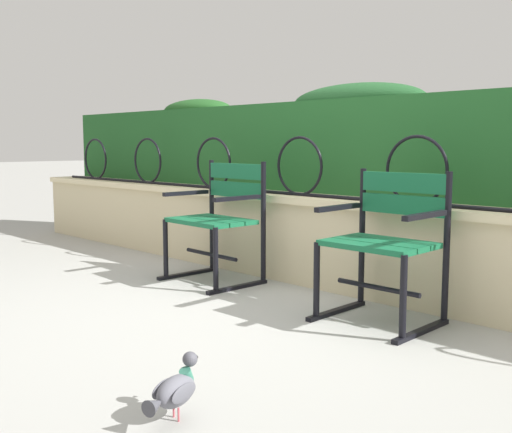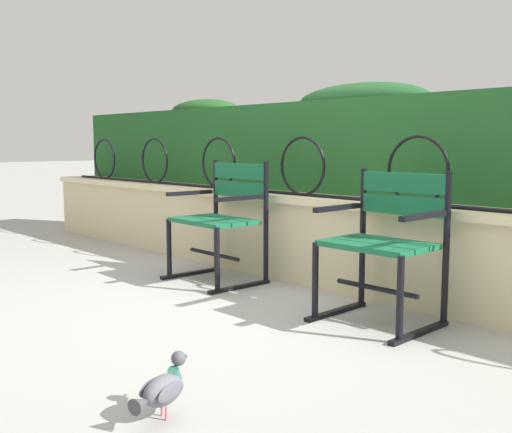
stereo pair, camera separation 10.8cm
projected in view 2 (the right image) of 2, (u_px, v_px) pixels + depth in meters
ground_plane at (240, 310)px, 3.62m from camera, size 60.00×60.00×0.00m
stone_wall at (337, 242)px, 4.19m from camera, size 7.59×0.41×0.62m
iron_arch_fence at (306, 170)px, 4.24m from camera, size 7.04×0.02×0.42m
hedge_row at (377, 142)px, 4.40m from camera, size 7.44×0.51×0.81m
park_chair_left at (222, 216)px, 4.37m from camera, size 0.64×0.54×0.86m
park_chair_right at (386, 240)px, 3.35m from camera, size 0.60×0.53×0.84m
pigeon_far_side at (163, 389)px, 2.18m from camera, size 0.15×0.29×0.22m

